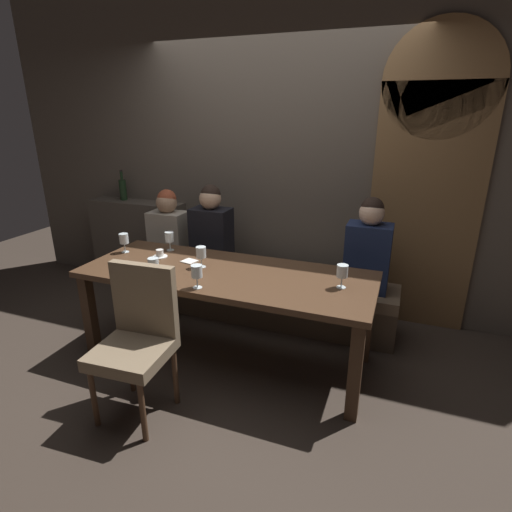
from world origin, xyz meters
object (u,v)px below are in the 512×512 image
chair_near_side (138,332)px  wine_glass_near_right (201,253)px  diner_redhead (168,228)px  wine_glass_end_left (153,265)px  wine_glass_far_right (197,272)px  dining_table (226,282)px  wine_glass_center_back (169,238)px  diner_far_end (368,247)px  banquette_bench (258,296)px  wine_glass_center_front (342,272)px  wine_bottle_dark_red (123,189)px  espresso_cup (160,254)px  diner_bearded (211,230)px  wine_glass_near_left (124,240)px

chair_near_side → wine_glass_near_right: chair_near_side is taller
diner_redhead → wine_glass_end_left: bearing=-62.5°
wine_glass_far_right → wine_glass_near_right: same height
dining_table → diner_redhead: 1.21m
wine_glass_center_back → wine_glass_near_right: bearing=-30.4°
diner_far_end → wine_glass_near_right: diner_far_end is taller
chair_near_side → wine_glass_center_back: chair_near_side is taller
dining_table → banquette_bench: 0.82m
dining_table → wine_glass_near_right: size_ratio=13.41×
diner_redhead → wine_glass_center_front: bearing=-21.4°
diner_redhead → wine_glass_far_right: size_ratio=4.39×
wine_glass_far_right → chair_near_side: bearing=-120.3°
wine_bottle_dark_red → wine_glass_end_left: bearing=-46.5°
chair_near_side → wine_glass_end_left: size_ratio=5.98×
espresso_cup → wine_glass_far_right: bearing=-36.7°
diner_redhead → diner_far_end: bearing=-0.4°
wine_glass_end_left → wine_glass_center_back: same height
chair_near_side → diner_bearded: 1.45m
diner_bearded → wine_glass_near_left: diner_bearded is taller
diner_far_end → wine_glass_near_left: size_ratio=4.79×
diner_redhead → wine_glass_near_left: 0.63m
wine_bottle_dark_red → wine_glass_center_front: wine_bottle_dark_red is taller
dining_table → wine_glass_end_left: bearing=-142.0°
wine_glass_near_right → wine_glass_center_back: bearing=149.6°
espresso_cup → dining_table: bearing=-8.9°
diner_far_end → espresso_cup: size_ratio=6.55×
dining_table → wine_glass_end_left: size_ratio=13.41×
diner_redhead → wine_bottle_dark_red: wine_bottle_dark_red is taller
wine_glass_far_right → wine_glass_center_back: bearing=134.3°
diner_bearded → wine_glass_end_left: size_ratio=4.89×
wine_glass_center_front → diner_far_end: bearing=81.8°
dining_table → wine_bottle_dark_red: size_ratio=6.75×
wine_glass_end_left → espresso_cup: 0.49m
wine_glass_near_right → espresso_cup: size_ratio=1.37×
diner_bearded → wine_glass_near_right: diner_bearded is taller
diner_bearded → wine_bottle_dark_red: 1.32m
chair_near_side → diner_redhead: 1.61m
wine_glass_center_back → wine_glass_near_right: size_ratio=1.00×
diner_redhead → wine_glass_center_back: bearing=-56.3°
diner_far_end → wine_glass_center_front: (-0.10, -0.70, 0.03)m
diner_bearded → wine_glass_center_front: diner_bearded is taller
diner_far_end → wine_glass_far_right: diner_far_end is taller
banquette_bench → diner_redhead: bearing=178.5°
banquette_bench → diner_redhead: diner_redhead is taller
diner_far_end → wine_glass_near_left: diner_far_end is taller
diner_redhead → wine_glass_end_left: size_ratio=4.39×
diner_redhead → wine_glass_end_left: (0.54, -1.05, 0.06)m
diner_far_end → wine_glass_center_front: 0.70m
wine_glass_end_left → wine_glass_near_right: same height
wine_glass_far_right → espresso_cup: 0.73m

